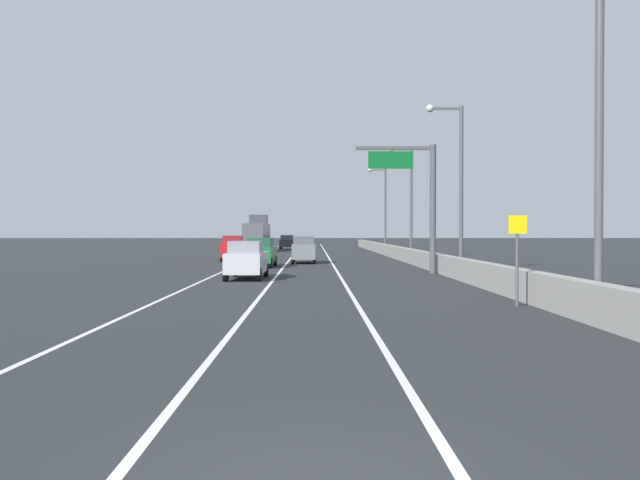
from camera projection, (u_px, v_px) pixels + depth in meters
The scene contains 17 objects.
ground_plane at pixel (313, 254), 70.49m from camera, with size 320.00×320.00×0.00m, color #26282B.
lane_stripe_left at pixel (253, 258), 61.43m from camera, with size 0.16×130.00×0.00m, color silver.
lane_stripe_center at pixel (291, 258), 61.47m from camera, with size 0.16×130.00×0.00m, color silver.
lane_stripe_right at pixel (329, 258), 61.51m from camera, with size 0.16×130.00×0.00m, color silver.
jersey_barrier_right at pixel (421, 259), 46.57m from camera, with size 0.60×120.00×1.10m, color gray.
overhead_sign_gantry at pixel (420, 192), 38.76m from camera, with size 4.68×0.36×7.50m.
speed_advisory_sign at pixel (517, 253), 21.84m from camera, with size 0.60×0.11×3.00m.
lamp_post_right_near at pixel (590, 121), 18.93m from camera, with size 2.14×0.44×9.72m.
lamp_post_right_second at pixel (457, 177), 38.22m from camera, with size 2.14×0.44×9.72m.
lamp_post_right_third at pixel (408, 195), 57.52m from camera, with size 2.14×0.44×9.72m.
lamp_post_right_fourth at pixel (383, 204), 76.81m from camera, with size 2.14×0.44×9.72m.
car_gray_0 at pixel (304, 250), 51.60m from camera, with size 1.85×4.31×2.06m.
car_black_1 at pixel (287, 242), 90.72m from camera, with size 2.01×4.12×1.92m.
car_green_2 at pixel (261, 253), 46.04m from camera, with size 1.98×4.62×2.01m.
car_red_3 at pixel (233, 248), 55.44m from camera, with size 1.94×4.26×2.11m.
car_silver_4 at pixel (247, 260), 34.51m from camera, with size 1.99×4.46×1.97m.
box_truck at pixel (257, 235), 80.32m from camera, with size 2.72×9.06×4.46m.
Camera 1 is at (-0.01, -6.47, 2.49)m, focal length 37.50 mm.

